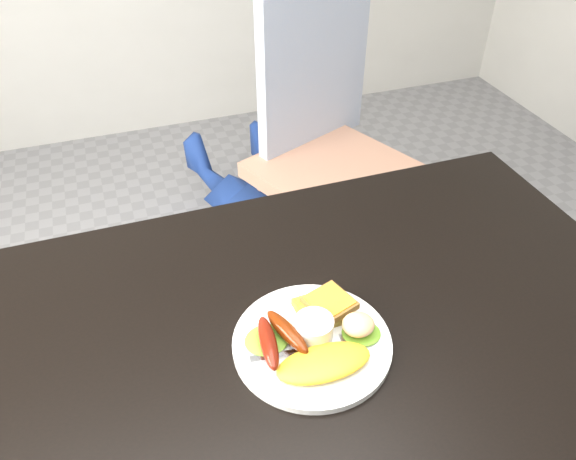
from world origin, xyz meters
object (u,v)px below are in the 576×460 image
at_px(dining_table, 329,334).
at_px(dining_chair, 334,172).
at_px(person, 330,85).
at_px(plate, 312,343).

relative_size(dining_table, dining_chair, 2.62).
bearing_deg(person, plate, 55.70).
distance_m(dining_table, dining_chair, 0.99).
height_order(dining_table, person, person).
xyz_separation_m(person, plate, (-0.35, -0.78, -0.07)).
height_order(dining_table, dining_chair, dining_table).
bearing_deg(dining_table, plate, -146.69).
distance_m(dining_chair, person, 0.40).
distance_m(dining_table, person, 0.82).
xyz_separation_m(dining_table, dining_chair, (0.39, 0.86, -0.28)).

